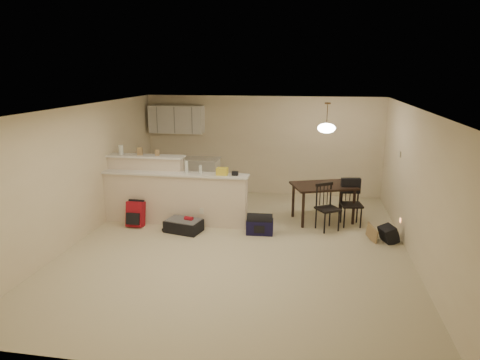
% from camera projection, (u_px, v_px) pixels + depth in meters
% --- Properties ---
extents(room, '(7.00, 7.02, 2.50)m').
position_uv_depth(room, '(239.00, 179.00, 7.57)').
color(room, beige).
rests_on(room, ground).
extents(breakfast_bar, '(3.08, 0.58, 1.39)m').
position_uv_depth(breakfast_bar, '(164.00, 194.00, 8.96)').
color(breakfast_bar, beige).
rests_on(breakfast_bar, ground).
extents(upper_cabinets, '(1.40, 0.34, 0.70)m').
position_uv_depth(upper_cabinets, '(176.00, 119.00, 10.94)').
color(upper_cabinets, white).
rests_on(upper_cabinets, room).
extents(kitchen_counter, '(1.80, 0.60, 0.90)m').
position_uv_depth(kitchen_counter, '(184.00, 176.00, 11.14)').
color(kitchen_counter, white).
rests_on(kitchen_counter, ground).
extents(thermostat, '(0.02, 0.12, 0.12)m').
position_uv_depth(thermostat, '(400.00, 154.00, 8.50)').
color(thermostat, beige).
rests_on(thermostat, room).
extents(jar, '(0.10, 0.10, 0.20)m').
position_uv_depth(jar, '(121.00, 150.00, 9.03)').
color(jar, silver).
rests_on(jar, breakfast_bar).
extents(cereal_box, '(0.10, 0.07, 0.16)m').
position_uv_depth(cereal_box, '(140.00, 151.00, 8.96)').
color(cereal_box, tan).
rests_on(cereal_box, breakfast_bar).
extents(small_box, '(0.08, 0.06, 0.12)m').
position_uv_depth(small_box, '(157.00, 153.00, 8.91)').
color(small_box, tan).
rests_on(small_box, breakfast_bar).
extents(bottle_a, '(0.07, 0.07, 0.26)m').
position_uv_depth(bottle_a, '(187.00, 167.00, 8.64)').
color(bottle_a, silver).
rests_on(bottle_a, breakfast_bar).
extents(bottle_b, '(0.06, 0.06, 0.18)m').
position_uv_depth(bottle_b, '(200.00, 170.00, 8.60)').
color(bottle_b, silver).
rests_on(bottle_b, breakfast_bar).
extents(bag_lump, '(0.22, 0.18, 0.14)m').
position_uv_depth(bag_lump, '(222.00, 171.00, 8.53)').
color(bag_lump, tan).
rests_on(bag_lump, breakfast_bar).
extents(pouch, '(0.12, 0.10, 0.08)m').
position_uv_depth(pouch, '(235.00, 173.00, 8.50)').
color(pouch, tan).
rests_on(pouch, breakfast_bar).
extents(dining_table, '(1.47, 1.22, 0.79)m').
position_uv_depth(dining_table, '(323.00, 189.00, 8.99)').
color(dining_table, black).
rests_on(dining_table, ground).
extents(pendant_lamp, '(0.36, 0.36, 0.62)m').
position_uv_depth(pendant_lamp, '(327.00, 128.00, 8.66)').
color(pendant_lamp, brown).
rests_on(pendant_lamp, room).
extents(dining_chair_near, '(0.55, 0.55, 0.94)m').
position_uv_depth(dining_chair_near, '(328.00, 208.00, 8.51)').
color(dining_chair_near, black).
rests_on(dining_chair_near, ground).
extents(dining_chair_far, '(0.47, 0.45, 0.94)m').
position_uv_depth(dining_chair_far, '(352.00, 204.00, 8.75)').
color(dining_chair_far, black).
rests_on(dining_chair_far, ground).
extents(suitcase, '(0.77, 0.59, 0.23)m').
position_uv_depth(suitcase, '(184.00, 226.00, 8.50)').
color(suitcase, black).
rests_on(suitcase, ground).
extents(red_backpack, '(0.35, 0.22, 0.51)m').
position_uv_depth(red_backpack, '(136.00, 214.00, 8.77)').
color(red_backpack, '#A4121F').
rests_on(red_backpack, ground).
extents(navy_duffel, '(0.53, 0.31, 0.28)m').
position_uv_depth(navy_duffel, '(260.00, 227.00, 8.38)').
color(navy_duffel, '#141137').
rests_on(navy_duffel, ground).
extents(black_daypack, '(0.33, 0.39, 0.29)m').
position_uv_depth(black_daypack, '(388.00, 234.00, 7.98)').
color(black_daypack, black).
rests_on(black_daypack, ground).
extents(cardboard_sheet, '(0.16, 0.36, 0.29)m').
position_uv_depth(cardboard_sheet, '(372.00, 233.00, 8.03)').
color(cardboard_sheet, tan).
rests_on(cardboard_sheet, ground).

